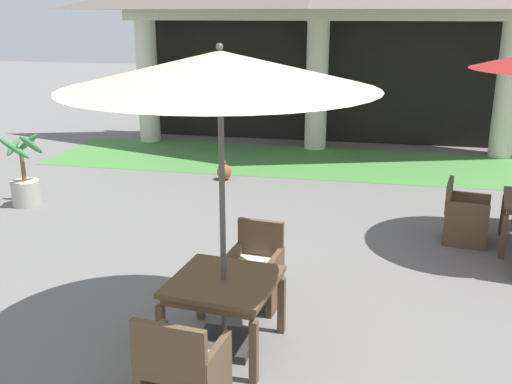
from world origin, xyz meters
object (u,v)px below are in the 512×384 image
object	(u,v)px
patio_umbrella_near_foreground	(220,73)
patio_chair_near_foreground_north	(255,269)
patio_chair_mid_left_west	(464,214)
terracotta_urn	(224,172)
patio_chair_near_foreground_south	(181,365)
patio_table_near_foreground	(224,288)
potted_palm_left_edge	(25,184)

from	to	relation	value
patio_umbrella_near_foreground	patio_chair_near_foreground_north	bearing A→B (deg)	83.59
patio_chair_mid_left_west	terracotta_urn	distance (m)	4.73
patio_chair_near_foreground_south	patio_chair_mid_left_west	size ratio (longest dim) A/B	1.01
patio_table_near_foreground	patio_chair_mid_left_west	world-z (taller)	patio_chair_mid_left_west
patio_chair_near_foreground_north	patio_chair_near_foreground_south	bearing A→B (deg)	90.00
patio_chair_mid_left_west	potted_palm_left_edge	size ratio (longest dim) A/B	0.68
patio_chair_mid_left_west	patio_table_near_foreground	bearing A→B (deg)	-27.60
patio_table_near_foreground	patio_chair_near_foreground_north	distance (m)	0.97
patio_chair_near_foreground_north	terracotta_urn	xyz separation A→B (m)	(-1.61, 4.77, -0.25)
patio_umbrella_near_foreground	patio_chair_near_foreground_south	distance (m)	2.40
patio_chair_near_foreground_north	patio_chair_mid_left_west	world-z (taller)	patio_chair_near_foreground_north
potted_palm_left_edge	patio_chair_mid_left_west	bearing A→B (deg)	-1.69
patio_umbrella_near_foreground	potted_palm_left_edge	xyz separation A→B (m)	(-4.34, 3.55, -2.24)
patio_chair_near_foreground_north	potted_palm_left_edge	world-z (taller)	potted_palm_left_edge
patio_table_near_foreground	patio_chair_near_foreground_north	world-z (taller)	patio_chair_near_foreground_north
patio_table_near_foreground	patio_umbrella_near_foreground	xyz separation A→B (m)	(0.00, 0.00, 1.98)
patio_chair_near_foreground_north	terracotta_urn	bearing A→B (deg)	-64.94
patio_chair_near_foreground_south	potted_palm_left_edge	distance (m)	6.17
terracotta_urn	patio_chair_near_foreground_south	bearing A→B (deg)	-78.13
potted_palm_left_edge	patio_chair_near_foreground_north	bearing A→B (deg)	-30.37
patio_chair_near_foreground_south	potted_palm_left_edge	xyz separation A→B (m)	(-4.23, 4.49, -0.03)
patio_chair_mid_left_west	potted_palm_left_edge	bearing A→B (deg)	-81.60
patio_umbrella_near_foreground	patio_chair_near_foreground_north	world-z (taller)	patio_umbrella_near_foreground
patio_table_near_foreground	patio_umbrella_near_foreground	world-z (taller)	patio_umbrella_near_foreground
patio_umbrella_near_foreground	patio_chair_near_foreground_south	size ratio (longest dim) A/B	3.28
patio_chair_near_foreground_south	potted_palm_left_edge	size ratio (longest dim) A/B	0.69
patio_chair_near_foreground_north	potted_palm_left_edge	size ratio (longest dim) A/B	0.72
patio_chair_near_foreground_north	patio_chair_mid_left_west	bearing A→B (deg)	-129.46
patio_chair_near_foreground_south	patio_chair_mid_left_west	bearing A→B (deg)	64.31
patio_table_near_foreground	potted_palm_left_edge	xyz separation A→B (m)	(-4.34, 3.55, -0.26)
patio_umbrella_near_foreground	terracotta_urn	xyz separation A→B (m)	(-1.50, 5.71, -2.45)
patio_chair_near_foreground_north	patio_chair_mid_left_west	size ratio (longest dim) A/B	1.06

